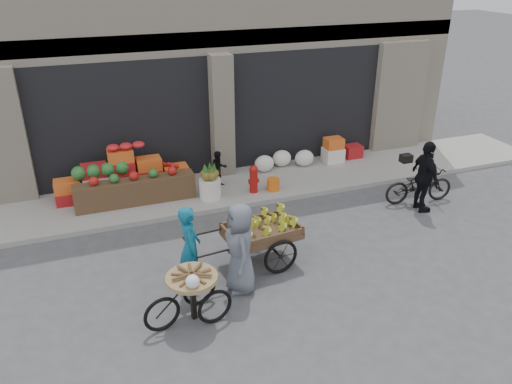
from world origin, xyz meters
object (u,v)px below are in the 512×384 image
object	(u,v)px
bicycle	(419,185)
tricycle_cart	(192,290)
orange_bucket	(273,184)
cyclist	(425,177)
vendor_grey	(240,248)
banana_cart	(259,230)
fire_hydrant	(254,178)
vendor_woman	(190,247)
pineapple_bin	(210,188)
seated_person	(219,169)

from	to	relation	value
bicycle	tricycle_cart	bearing A→B (deg)	118.62
tricycle_cart	bicycle	xyz separation A→B (m)	(6.16, 2.36, -0.11)
orange_bucket	cyclist	distance (m)	3.62
vendor_grey	bicycle	bearing A→B (deg)	114.34
tricycle_cart	banana_cart	bearing A→B (deg)	24.27
vendor_grey	fire_hydrant	bearing A→B (deg)	161.21
vendor_woman	vendor_grey	size ratio (longest dim) A/B	0.94
pineapple_bin	banana_cart	world-z (taller)	banana_cart
pineapple_bin	seated_person	distance (m)	0.75
bicycle	pineapple_bin	bearing A→B (deg)	77.82
seated_person	vendor_woman	bearing A→B (deg)	-123.38
bicycle	vendor_woman	bearing A→B (deg)	111.11
pineapple_bin	bicycle	xyz separation A→B (m)	(4.75, -1.71, 0.08)
bicycle	seated_person	bearing A→B (deg)	69.65
tricycle_cart	vendor_grey	bearing A→B (deg)	14.91
pineapple_bin	fire_hydrant	bearing A→B (deg)	-2.60
bicycle	cyclist	world-z (taller)	cyclist
fire_hydrant	vendor_grey	distance (m)	3.84
fire_hydrant	vendor_grey	bearing A→B (deg)	-113.43
pineapple_bin	cyclist	size ratio (longest dim) A/B	0.30
pineapple_bin	seated_person	size ratio (longest dim) A/B	0.56
cyclist	vendor_woman	bearing A→B (deg)	107.76
pineapple_bin	seated_person	world-z (taller)	seated_person
tricycle_cart	orange_bucket	bearing A→B (deg)	40.55
fire_hydrant	cyclist	bearing A→B (deg)	-30.90
seated_person	vendor_grey	xyz separation A→B (m)	(-0.82, -4.16, 0.26)
seated_person	banana_cart	xyz separation A→B (m)	(-0.22, -3.49, 0.13)
orange_bucket	banana_cart	size ratio (longest dim) A/B	0.13
seated_person	vendor_grey	size ratio (longest dim) A/B	0.55
orange_bucket	bicycle	world-z (taller)	bicycle
vendor_woman	cyclist	size ratio (longest dim) A/B	0.93
pineapple_bin	vendor_woman	world-z (taller)	vendor_woman
fire_hydrant	seated_person	distance (m)	0.96
tricycle_cart	bicycle	bearing A→B (deg)	8.73
fire_hydrant	cyclist	size ratio (longest dim) A/B	0.42
pineapple_bin	vendor_grey	xyz separation A→B (m)	(-0.42, -3.56, 0.48)
banana_cart	cyclist	bearing A→B (deg)	4.09
bicycle	banana_cart	bearing A→B (deg)	112.11
pineapple_bin	tricycle_cart	size ratio (longest dim) A/B	0.36
vendor_grey	cyclist	xyz separation A→B (m)	(4.97, 1.45, 0.01)
orange_bucket	vendor_woman	xyz separation A→B (m)	(-2.82, -3.04, 0.52)
vendor_woman	tricycle_cart	bearing A→B (deg)	171.63
banana_cart	bicycle	bearing A→B (deg)	8.46
banana_cart	vendor_grey	world-z (taller)	vendor_grey
banana_cart	tricycle_cart	distance (m)	2.00
vendor_grey	tricycle_cart	bearing A→B (deg)	-58.22
fire_hydrant	vendor_grey	size ratio (longest dim) A/B	0.42
seated_person	vendor_woman	world-z (taller)	vendor_woman
orange_bucket	vendor_woman	bearing A→B (deg)	-132.83
vendor_woman	bicycle	world-z (taller)	vendor_woman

